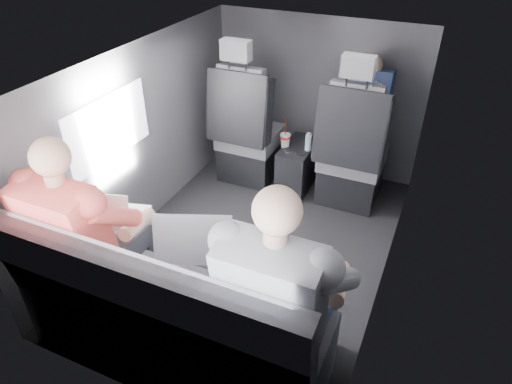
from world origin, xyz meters
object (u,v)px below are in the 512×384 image
at_px(center_console, 298,166).
at_px(laptop_silver, 205,241).
at_px(front_seat_left, 247,137).
at_px(laptop_black, 290,278).
at_px(soda_cup, 285,140).
at_px(passenger_rear_left, 89,235).
at_px(water_bottle, 308,142).
at_px(passenger_front_right, 364,106).
at_px(laptop_white, 115,214).
at_px(front_seat_right, 351,158).
at_px(passenger_rear_right, 283,296).
at_px(rear_bench, 172,323).

relative_size(center_console, laptop_silver, 1.01).
relative_size(front_seat_left, laptop_black, 3.19).
xyz_separation_m(soda_cup, laptop_black, (0.64, -1.64, 0.17)).
xyz_separation_m(center_console, passenger_rear_left, (-0.53, -1.85, 0.44)).
xyz_separation_m(laptop_silver, laptop_black, (0.50, -0.07, -0.00)).
bearing_deg(water_bottle, center_console, 156.56).
height_order(water_bottle, passenger_front_right, passenger_front_right).
height_order(laptop_white, laptop_silver, laptop_silver).
bearing_deg(laptop_silver, passenger_rear_left, -160.18).
bearing_deg(soda_cup, front_seat_right, 3.20).
xyz_separation_m(front_seat_left, laptop_silver, (0.50, -1.60, 0.24)).
relative_size(soda_cup, water_bottle, 1.68).
xyz_separation_m(front_seat_left, front_seat_right, (0.90, 0.00, 0.00)).
height_order(laptop_silver, passenger_front_right, passenger_front_right).
bearing_deg(passenger_front_right, passenger_rear_right, -86.94).
bearing_deg(front_seat_right, passenger_rear_right, -86.48).
height_order(front_seat_left, laptop_black, front_seat_left).
height_order(passenger_rear_left, passenger_front_right, passenger_rear_left).
bearing_deg(laptop_silver, passenger_rear_right, -22.05).
xyz_separation_m(laptop_black, passenger_rear_left, (-1.08, -0.13, 0.01)).
height_order(front_seat_right, soda_cup, front_seat_right).
height_order(front_seat_right, passenger_rear_left, front_seat_right).
bearing_deg(passenger_rear_right, laptop_white, 168.73).
bearing_deg(rear_bench, center_console, 90.00).
distance_m(front_seat_left, center_console, 0.49).
distance_m(laptop_silver, passenger_front_right, 1.90).
xyz_separation_m(water_bottle, passenger_front_right, (0.36, 0.26, 0.27)).
distance_m(passenger_rear_left, passenger_front_right, 2.29).
xyz_separation_m(front_seat_left, passenger_front_right, (0.90, 0.26, 0.34)).
bearing_deg(soda_cup, front_seat_left, 175.06).
relative_size(soda_cup, passenger_rear_right, 0.20).
xyz_separation_m(front_seat_left, center_console, (0.45, 0.04, -0.20)).
bearing_deg(soda_cup, passenger_front_right, 27.78).
bearing_deg(front_seat_right, laptop_silver, -104.19).
bearing_deg(front_seat_left, water_bottle, 0.00).
bearing_deg(laptop_black, rear_bench, -157.24).
distance_m(center_console, passenger_front_right, 0.74).
relative_size(front_seat_left, water_bottle, 8.36).
xyz_separation_m(water_bottle, passenger_rear_left, (-0.62, -1.81, 0.17)).
xyz_separation_m(rear_bench, laptop_silver, (0.05, 0.30, 0.33)).
distance_m(soda_cup, laptop_white, 1.63).
distance_m(laptop_white, laptop_black, 1.09).
height_order(front_seat_left, laptop_silver, front_seat_left).
height_order(front_seat_right, laptop_black, front_seat_right).
height_order(front_seat_right, passenger_rear_right, passenger_rear_right).
xyz_separation_m(front_seat_left, passenger_rear_right, (1.01, -1.81, 0.25)).
bearing_deg(front_seat_right, rear_bench, -103.31).
bearing_deg(laptop_silver, rear_bench, -98.60).
distance_m(rear_bench, passenger_front_right, 2.25).
relative_size(front_seat_right, laptop_silver, 2.65).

